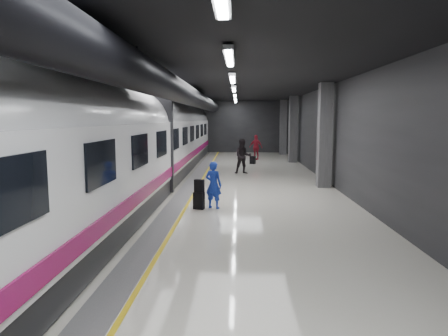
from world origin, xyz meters
TOP-DOWN VIEW (x-y plane):
  - ground at (0.00, 0.00)m, footprint 40.00×40.00m
  - platform_hall at (-0.29, 0.96)m, footprint 10.02×40.02m
  - train at (-3.25, -0.00)m, footprint 3.05×38.00m
  - traveler_main at (-0.01, -2.33)m, footprint 0.68×0.58m
  - suitcase_main at (-0.48, -2.48)m, footprint 0.39×0.30m
  - shoulder_bag at (-0.47, -2.45)m, footprint 0.35×0.25m
  - traveler_far_a at (1.07, 6.11)m, footprint 0.99×0.82m
  - traveler_far_b at (2.10, 13.62)m, footprint 1.13×0.94m
  - suitcase_far at (1.78, 10.88)m, footprint 0.41×0.35m

SIDE VIEW (x-z plane):
  - ground at x=0.00m, z-range 0.00..0.00m
  - suitcase_far at x=1.78m, z-range 0.00..0.51m
  - suitcase_main at x=-0.48m, z-range 0.00..0.57m
  - shoulder_bag at x=-0.47m, z-range 0.57..0.99m
  - traveler_main at x=-0.01m, z-range 0.00..1.58m
  - traveler_far_b at x=2.10m, z-range 0.00..1.81m
  - traveler_far_a at x=1.07m, z-range 0.00..1.89m
  - train at x=-3.25m, z-range 0.04..4.09m
  - platform_hall at x=-0.29m, z-range 1.28..5.79m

